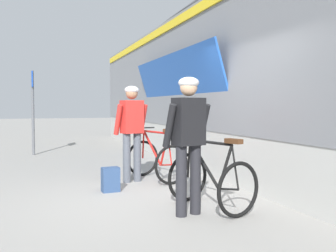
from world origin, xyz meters
The scene contains 9 objects.
ground_plane centered at (0.00, 0.00, 0.00)m, with size 80.00×80.00×0.00m, color gray.
train_car centered at (3.06, 1.77, 1.97)m, with size 3.28×20.45×3.88m.
cyclist_near_in_red centered at (-0.03, 1.50, 1.05)m, with size 0.66×0.41×1.76m.
cyclist_far_in_dark centered at (0.13, -0.83, 1.05)m, with size 0.65×0.39×1.76m.
bicycle_near_red centered at (0.44, 1.50, 0.40)m, with size 0.96×1.21×0.99m.
bicycle_far_black centered at (0.54, -0.67, 0.40)m, with size 0.97×1.22×0.99m.
backpack_on_platform centered at (-0.56, 0.82, 0.20)m, with size 0.28×0.18×0.40m, color navy.
water_bottle_near_the_bikes centered at (0.96, 1.36, 0.09)m, with size 0.07×0.07×0.19m, color #338CCC.
platform_sign_post centered at (-1.75, 6.21, 1.62)m, with size 0.08×0.70×2.40m.
Camera 1 is at (-1.71, -5.27, 1.40)m, focal length 40.62 mm.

